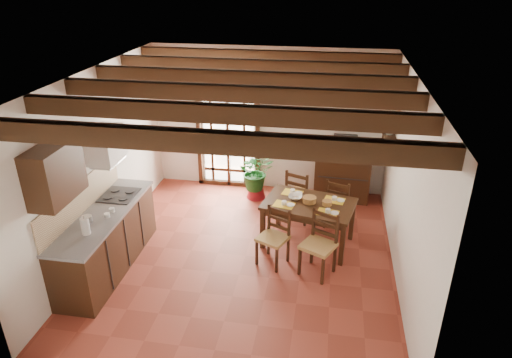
% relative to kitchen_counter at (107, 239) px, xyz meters
% --- Properties ---
extents(ground_plane, '(5.00, 5.00, 0.00)m').
position_rel_kitchen_counter_xyz_m(ground_plane, '(1.96, 0.60, -0.47)').
color(ground_plane, maroon).
extents(room_shell, '(4.52, 5.02, 2.81)m').
position_rel_kitchen_counter_xyz_m(room_shell, '(1.96, 0.60, 1.34)').
color(room_shell, silver).
rests_on(room_shell, ground_plane).
extents(ceiling_beams, '(4.50, 4.34, 0.20)m').
position_rel_kitchen_counter_xyz_m(ceiling_beams, '(1.96, 0.60, 2.22)').
color(ceiling_beams, black).
rests_on(ceiling_beams, room_shell).
extents(french_door, '(1.26, 0.11, 2.32)m').
position_rel_kitchen_counter_xyz_m(french_door, '(1.16, 3.05, 0.70)').
color(french_door, white).
rests_on(french_door, ground_plane).
extents(kitchen_counter, '(0.64, 2.25, 1.38)m').
position_rel_kitchen_counter_xyz_m(kitchen_counter, '(0.00, 0.00, 0.00)').
color(kitchen_counter, black).
rests_on(kitchen_counter, ground_plane).
extents(upper_cabinet, '(0.35, 0.80, 0.70)m').
position_rel_kitchen_counter_xyz_m(upper_cabinet, '(-0.12, -0.70, 1.38)').
color(upper_cabinet, black).
rests_on(upper_cabinet, room_shell).
extents(range_hood, '(0.38, 0.60, 0.54)m').
position_rel_kitchen_counter_xyz_m(range_hood, '(-0.09, 0.55, 1.26)').
color(range_hood, white).
rests_on(range_hood, room_shell).
extents(counter_items, '(0.50, 1.43, 0.25)m').
position_rel_kitchen_counter_xyz_m(counter_items, '(0.00, 0.09, 0.49)').
color(counter_items, black).
rests_on(counter_items, kitchen_counter).
extents(dining_table, '(1.54, 1.16, 0.75)m').
position_rel_kitchen_counter_xyz_m(dining_table, '(2.88, 1.12, 0.18)').
color(dining_table, '#341F11').
rests_on(dining_table, ground_plane).
extents(chair_near_left, '(0.53, 0.52, 0.89)m').
position_rel_kitchen_counter_xyz_m(chair_near_left, '(2.40, 0.50, -0.20)').
color(chair_near_left, '#B0894B').
rests_on(chair_near_left, ground_plane).
extents(chair_near_right, '(0.58, 0.57, 0.96)m').
position_rel_kitchen_counter_xyz_m(chair_near_right, '(3.08, 0.36, -0.17)').
color(chair_near_right, '#B0894B').
rests_on(chair_near_right, ground_plane).
extents(chair_far_left, '(0.57, 0.56, 0.97)m').
position_rel_kitchen_counter_xyz_m(chair_far_left, '(2.69, 1.88, -0.17)').
color(chair_far_left, '#B0894B').
rests_on(chair_far_left, ground_plane).
extents(chair_far_right, '(0.54, 0.52, 0.92)m').
position_rel_kitchen_counter_xyz_m(chair_far_right, '(3.37, 1.74, -0.18)').
color(chair_far_right, '#B0894B').
rests_on(chair_far_right, ground_plane).
extents(table_setting, '(1.01, 0.67, 0.09)m').
position_rel_kitchen_counter_xyz_m(table_setting, '(2.88, 1.12, 0.30)').
color(table_setting, gold).
rests_on(table_setting, dining_table).
extents(table_bowl, '(0.22, 0.22, 0.05)m').
position_rel_kitchen_counter_xyz_m(table_bowl, '(2.65, 1.22, 0.30)').
color(table_bowl, white).
rests_on(table_bowl, dining_table).
extents(sideboard, '(1.05, 0.51, 0.87)m').
position_rel_kitchen_counter_xyz_m(sideboard, '(3.42, 2.83, -0.04)').
color(sideboard, black).
rests_on(sideboard, ground_plane).
extents(crt_tv, '(0.44, 0.41, 0.38)m').
position_rel_kitchen_counter_xyz_m(crt_tv, '(3.42, 2.82, 0.59)').
color(crt_tv, black).
rests_on(crt_tv, sideboard).
extents(fuse_box, '(0.25, 0.03, 0.32)m').
position_rel_kitchen_counter_xyz_m(fuse_box, '(3.46, 3.08, 1.28)').
color(fuse_box, white).
rests_on(fuse_box, room_shell).
extents(plant_pot, '(0.37, 0.37, 0.22)m').
position_rel_kitchen_counter_xyz_m(plant_pot, '(1.79, 2.57, -0.36)').
color(plant_pot, maroon).
rests_on(plant_pot, ground_plane).
extents(potted_plant, '(2.15, 2.02, 1.92)m').
position_rel_kitchen_counter_xyz_m(potted_plant, '(1.79, 2.57, 0.10)').
color(potted_plant, '#144C19').
rests_on(potted_plant, ground_plane).
extents(wall_shelf, '(0.20, 0.42, 0.20)m').
position_rel_kitchen_counter_xyz_m(wall_shelf, '(4.10, 2.20, 1.04)').
color(wall_shelf, black).
rests_on(wall_shelf, room_shell).
extents(shelf_vase, '(0.15, 0.15, 0.15)m').
position_rel_kitchen_counter_xyz_m(shelf_vase, '(4.10, 2.20, 1.18)').
color(shelf_vase, '#B2BFB2').
rests_on(shelf_vase, wall_shelf).
extents(shelf_flowers, '(0.14, 0.14, 0.36)m').
position_rel_kitchen_counter_xyz_m(shelf_flowers, '(4.10, 2.20, 1.38)').
color(shelf_flowers, gold).
rests_on(shelf_flowers, shelf_vase).
extents(framed_picture, '(0.03, 0.32, 0.32)m').
position_rel_kitchen_counter_xyz_m(framed_picture, '(4.18, 2.20, 1.58)').
color(framed_picture, brown).
rests_on(framed_picture, room_shell).
extents(pendant_lamp, '(0.36, 0.36, 0.84)m').
position_rel_kitchen_counter_xyz_m(pendant_lamp, '(2.88, 1.22, 1.60)').
color(pendant_lamp, black).
rests_on(pendant_lamp, room_shell).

